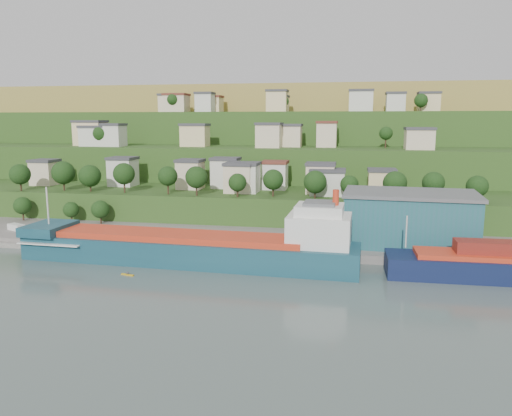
% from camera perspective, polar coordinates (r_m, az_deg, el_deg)
% --- Properties ---
extents(ground, '(500.00, 500.00, 0.00)m').
position_cam_1_polar(ground, '(105.38, -8.32, -7.59)').
color(ground, '#44524F').
rests_on(ground, ground).
extents(quay, '(220.00, 26.00, 4.00)m').
position_cam_1_polar(quay, '(127.56, 4.38, -4.40)').
color(quay, slate).
rests_on(quay, ground).
extents(pebble_beach, '(40.00, 18.00, 2.40)m').
position_cam_1_polar(pebble_beach, '(149.81, -25.80, -3.22)').
color(pebble_beach, slate).
rests_on(pebble_beach, ground).
extents(hillside, '(360.00, 210.72, 96.00)m').
position_cam_1_polar(hillside, '(267.48, 3.45, 3.20)').
color(hillside, '#284719').
rests_on(hillside, ground).
extents(cargo_ship_near, '(76.76, 14.76, 19.63)m').
position_cam_1_polar(cargo_ship_near, '(112.54, -6.69, -4.75)').
color(cargo_ship_near, '#143A4B').
rests_on(cargo_ship_near, ground).
extents(warehouse, '(32.19, 21.02, 12.80)m').
position_cam_1_polar(warehouse, '(125.54, 17.12, -1.11)').
color(warehouse, '#215E64').
rests_on(warehouse, quay).
extents(caravan, '(5.72, 4.15, 2.47)m').
position_cam_1_polar(caravan, '(151.46, -25.71, -2.13)').
color(caravan, silver).
rests_on(caravan, pebble_beach).
extents(dinghy, '(4.40, 3.11, 0.83)m').
position_cam_1_polar(dinghy, '(136.74, -22.18, -3.45)').
color(dinghy, silver).
rests_on(dinghy, pebble_beach).
extents(kayak_orange, '(3.46, 1.07, 0.85)m').
position_cam_1_polar(kayak_orange, '(110.00, -9.68, -6.74)').
color(kayak_orange, orange).
rests_on(kayak_orange, ground).
extents(kayak_yellow, '(3.03, 1.21, 0.75)m').
position_cam_1_polar(kayak_yellow, '(107.51, -14.47, -7.33)').
color(kayak_yellow, gold).
rests_on(kayak_yellow, ground).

